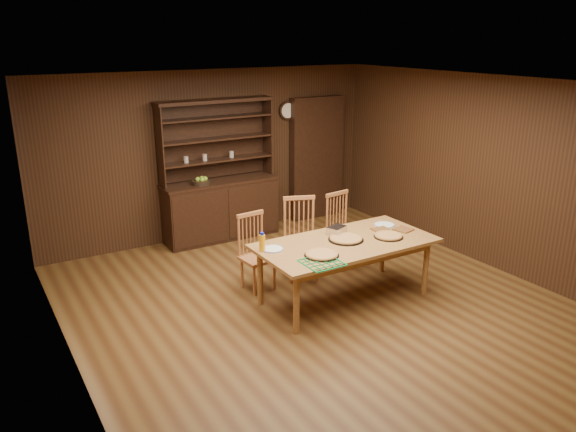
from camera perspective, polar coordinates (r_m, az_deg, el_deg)
floor at (r=6.82m, az=3.08°, el=-9.05°), size 6.00×6.00×0.00m
room_shell at (r=6.26m, az=3.32°, el=3.90°), size 6.00×6.00×6.00m
china_hutch at (r=8.85m, az=-6.89°, el=1.45°), size 1.84×0.52×2.17m
doorway at (r=9.76m, az=2.89°, el=5.88°), size 1.00×0.18×2.10m
wall_clock at (r=9.37m, az=-0.07°, el=10.67°), size 0.30×0.05×0.30m
dining_table at (r=6.73m, az=5.85°, el=-3.16°), size 2.14×1.07×0.75m
chair_left at (r=7.10m, az=-3.40°, el=-3.35°), size 0.43×0.42×0.98m
chair_center at (r=7.40m, az=1.26°, el=-1.94°), size 0.57×0.56×1.08m
chair_right at (r=7.83m, az=5.41°, el=-1.10°), size 0.47×0.46×1.03m
pizza_left at (r=6.26m, az=3.44°, el=-3.91°), size 0.39×0.39×0.04m
pizza_right at (r=6.92m, az=10.17°, el=-1.99°), size 0.36×0.36×0.04m
pizza_center at (r=6.75m, az=5.90°, el=-2.31°), size 0.43×0.43×0.04m
cooling_rack at (r=6.07m, az=3.48°, el=-4.72°), size 0.42×0.42×0.02m
plate_left at (r=6.43m, az=-1.56°, el=-3.36°), size 0.25×0.25×0.02m
plate_right at (r=7.33m, az=9.76°, el=-0.88°), size 0.26×0.26×0.02m
foil_dish at (r=6.95m, az=4.96°, el=-1.44°), size 0.27×0.24×0.09m
juice_bottle at (r=6.36m, az=-2.64°, el=-2.70°), size 0.07×0.07×0.22m
pot_holder_a at (r=7.20m, az=11.64°, el=-1.36°), size 0.25×0.25×0.02m
pot_holder_b at (r=7.14m, az=9.49°, el=-1.40°), size 0.23×0.23×0.02m
fruit_bowl at (r=8.56m, az=-8.81°, el=3.50°), size 0.28×0.28×0.12m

